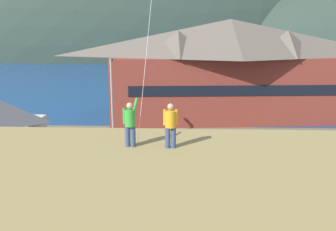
# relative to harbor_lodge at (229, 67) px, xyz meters

# --- Properties ---
(ground_plane) EXTENTS (600.00, 600.00, 0.00)m
(ground_plane) POSITION_rel_harbor_lodge_xyz_m (-6.52, -22.33, -6.06)
(ground_plane) COLOR #66604C
(parking_lot_pad) EXTENTS (40.00, 20.00, 0.10)m
(parking_lot_pad) POSITION_rel_harbor_lodge_xyz_m (-6.52, -17.33, -6.01)
(parking_lot_pad) COLOR slate
(parking_lot_pad) RESTS_ON ground
(bay_water) EXTENTS (360.00, 84.00, 0.03)m
(bay_water) POSITION_rel_harbor_lodge_xyz_m (-6.52, 37.67, -6.05)
(bay_water) COLOR navy
(bay_water) RESTS_ON ground
(far_hill_west_ridge) EXTENTS (144.18, 54.61, 74.28)m
(far_hill_west_ridge) POSITION_rel_harbor_lodge_xyz_m (-32.12, 87.91, -6.06)
(far_hill_west_ridge) COLOR #2D3D33
(far_hill_west_ridge) RESTS_ON ground
(harbor_lodge) EXTENTS (29.27, 12.20, 11.45)m
(harbor_lodge) POSITION_rel_harbor_lodge_xyz_m (0.00, 0.00, 0.00)
(harbor_lodge) COLOR brown
(harbor_lodge) RESTS_ON ground
(storage_shed_near_lot) EXTENTS (5.61, 5.21, 5.45)m
(storage_shed_near_lot) POSITION_rel_harbor_lodge_xyz_m (-18.87, -17.29, -3.24)
(storage_shed_near_lot) COLOR beige
(storage_shed_near_lot) RESTS_ON ground
(storage_shed_waterside) EXTENTS (5.16, 5.60, 4.93)m
(storage_shed_waterside) POSITION_rel_harbor_lodge_xyz_m (-8.76, 2.87, -3.50)
(storage_shed_waterside) COLOR #338475
(storage_shed_waterside) RESTS_ON ground
(wharf_dock) EXTENTS (3.20, 13.56, 0.70)m
(wharf_dock) POSITION_rel_harbor_lodge_xyz_m (-6.76, 12.40, -5.71)
(wharf_dock) COLOR #70604C
(wharf_dock) RESTS_ON ground
(moored_boat_wharfside) EXTENTS (2.97, 7.21, 2.16)m
(moored_boat_wharfside) POSITION_rel_harbor_lodge_xyz_m (-10.23, 10.16, -5.34)
(moored_boat_wharfside) COLOR #A8A399
(moored_boat_wharfside) RESTS_ON ground
(moored_boat_outer_mooring) EXTENTS (2.78, 8.48, 2.16)m
(moored_boat_outer_mooring) POSITION_rel_harbor_lodge_xyz_m (-3.03, 15.56, -5.34)
(moored_boat_outer_mooring) COLOR #23564C
(moored_boat_outer_mooring) RESTS_ON ground
(moored_boat_inner_slip) EXTENTS (3.17, 8.50, 2.16)m
(moored_boat_inner_slip) POSITION_rel_harbor_lodge_xyz_m (-10.47, 11.47, -5.34)
(moored_boat_inner_slip) COLOR #23564C
(moored_boat_inner_slip) RESTS_ON ground
(parked_car_mid_row_near) EXTENTS (4.27, 2.19, 1.82)m
(parked_car_mid_row_near) POSITION_rel_harbor_lodge_xyz_m (-6.28, -15.72, -5.00)
(parked_car_mid_row_near) COLOR #9EA3A8
(parked_car_mid_row_near) RESTS_ON parking_lot_pad
(parked_car_front_row_end) EXTENTS (4.24, 2.13, 1.82)m
(parked_car_front_row_end) POSITION_rel_harbor_lodge_xyz_m (1.16, -21.25, -5.00)
(parked_car_front_row_end) COLOR navy
(parked_car_front_row_end) RESTS_ON parking_lot_pad
(parked_car_mid_row_center) EXTENTS (4.21, 2.08, 1.82)m
(parked_car_mid_row_center) POSITION_rel_harbor_lodge_xyz_m (-12.23, -16.90, -5.00)
(parked_car_mid_row_center) COLOR slate
(parked_car_mid_row_center) RESTS_ON parking_lot_pad
(parked_car_back_row_right) EXTENTS (4.27, 2.20, 1.82)m
(parked_car_back_row_right) POSITION_rel_harbor_lodge_xyz_m (5.70, -14.98, -5.00)
(parked_car_back_row_right) COLOR #236633
(parked_car_back_row_right) RESTS_ON parking_lot_pad
(parked_car_back_row_left) EXTENTS (4.25, 2.15, 1.82)m
(parked_car_back_row_left) POSITION_rel_harbor_lodge_xyz_m (-11.17, -21.84, -5.00)
(parked_car_back_row_left) COLOR red
(parked_car_back_row_left) RESTS_ON parking_lot_pad
(parking_light_pole) EXTENTS (0.24, 0.78, 7.89)m
(parking_light_pole) POSITION_rel_harbor_lodge_xyz_m (-11.56, -11.78, -1.47)
(parking_light_pole) COLOR #ADADB2
(parking_light_pole) RESTS_ON parking_lot_pad
(person_kite_flyer) EXTENTS (0.57, 0.64, 1.86)m
(person_kite_flyer) POSITION_rel_harbor_lodge_xyz_m (-7.36, -29.98, 1.13)
(person_kite_flyer) COLOR #384770
(person_kite_flyer) RESTS_ON grassy_hill_foreground
(person_companion) EXTENTS (0.55, 0.40, 1.74)m
(person_companion) POSITION_rel_harbor_lodge_xyz_m (-5.80, -30.09, 1.11)
(person_companion) COLOR #384770
(person_companion) RESTS_ON grassy_hill_foreground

